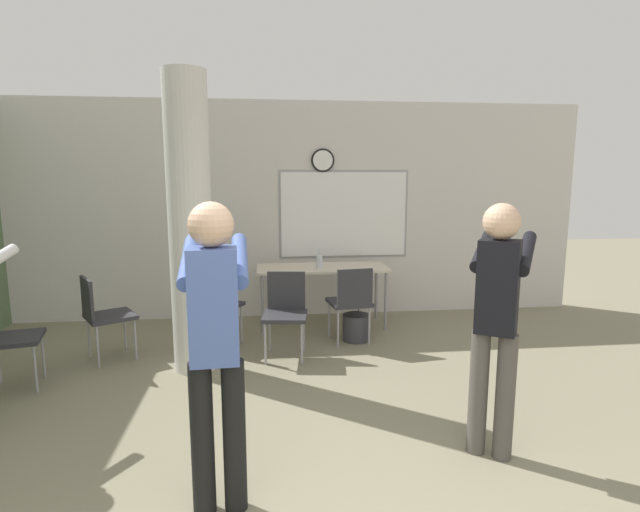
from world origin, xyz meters
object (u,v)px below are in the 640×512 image
(bottle_on_table, at_px, (319,261))
(chair_near_pillar, at_px, (103,312))
(chair_table_front, at_px, (285,308))
(person_playing_front, at_px, (215,334))
(chair_table_left, at_px, (214,302))
(person_playing_side, at_px, (497,310))
(folding_table, at_px, (322,271))
(chair_table_right, at_px, (351,299))
(chair_by_left_wall, at_px, (4,333))

(bottle_on_table, bearing_deg, chair_near_pillar, -161.02)
(chair_table_front, distance_m, person_playing_front, 2.45)
(chair_table_left, relative_size, person_playing_side, 0.51)
(bottle_on_table, bearing_deg, person_playing_front, -106.01)
(folding_table, bearing_deg, chair_near_pillar, -158.55)
(person_playing_front, bearing_deg, chair_table_right, 65.55)
(chair_near_pillar, relative_size, person_playing_front, 0.50)
(folding_table, relative_size, bottle_on_table, 6.58)
(folding_table, bearing_deg, chair_table_left, -153.12)
(chair_by_left_wall, bearing_deg, bottle_on_table, 25.64)
(chair_table_front, xyz_separation_m, person_playing_side, (1.29, -1.99, 0.49))
(folding_table, height_order, chair_by_left_wall, chair_by_left_wall)
(chair_table_left, bearing_deg, chair_table_right, -1.24)
(chair_table_front, bearing_deg, chair_table_left, 154.85)
(chair_by_left_wall, height_order, chair_near_pillar, same)
(chair_table_front, bearing_deg, chair_table_right, 23.67)
(folding_table, relative_size, person_playing_side, 0.94)
(bottle_on_table, height_order, chair_near_pillar, bottle_on_table)
(person_playing_front, bearing_deg, bottle_on_table, 73.99)
(chair_table_front, relative_size, chair_table_right, 1.00)
(folding_table, height_order, chair_table_left, chair_table_left)
(bottle_on_table, relative_size, chair_table_front, 0.28)
(chair_by_left_wall, bearing_deg, chair_near_pillar, 43.99)
(person_playing_front, bearing_deg, chair_near_pillar, 119.11)
(chair_near_pillar, bearing_deg, chair_table_front, -2.50)
(folding_table, bearing_deg, person_playing_side, -75.12)
(chair_by_left_wall, bearing_deg, person_playing_side, -21.11)
(chair_table_right, relative_size, person_playing_side, 0.51)
(chair_table_right, height_order, person_playing_side, person_playing_side)
(chair_table_front, relative_size, chair_table_left, 1.00)
(chair_near_pillar, bearing_deg, chair_table_right, 5.43)
(chair_near_pillar, bearing_deg, person_playing_front, -60.89)
(chair_by_left_wall, xyz_separation_m, chair_table_right, (3.21, 0.86, 0.00))
(person_playing_side, bearing_deg, folding_table, 104.88)
(chair_by_left_wall, height_order, chair_table_left, same)
(chair_near_pillar, xyz_separation_m, person_playing_side, (3.12, -2.07, 0.49))
(chair_table_front, height_order, person_playing_front, person_playing_front)
(person_playing_side, bearing_deg, chair_table_right, 103.41)
(chair_by_left_wall, distance_m, chair_table_left, 1.93)
(chair_by_left_wall, relative_size, chair_table_front, 1.00)
(chair_table_front, bearing_deg, person_playing_front, -101.45)
(folding_table, height_order, bottle_on_table, bottle_on_table)
(chair_by_left_wall, relative_size, person_playing_side, 0.51)
(chair_table_front, xyz_separation_m, chair_table_right, (0.74, 0.32, 0.00))
(chair_table_front, bearing_deg, chair_by_left_wall, -167.75)
(chair_table_left, relative_size, chair_near_pillar, 1.00)
(chair_table_left, distance_m, chair_near_pillar, 1.11)
(bottle_on_table, height_order, chair_table_left, bottle_on_table)
(chair_table_right, bearing_deg, folding_table, 109.77)
(chair_by_left_wall, distance_m, chair_table_right, 3.32)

